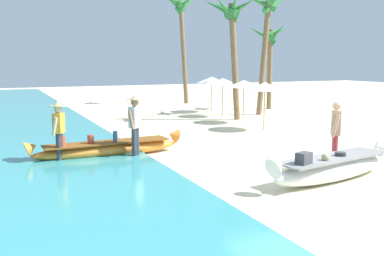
# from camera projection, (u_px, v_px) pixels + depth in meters

# --- Properties ---
(ground_plane) EXTENTS (80.00, 80.00, 0.00)m
(ground_plane) POSITION_uv_depth(u_px,v_px,m) (285.00, 169.00, 11.32)
(ground_plane) COLOR beige
(boat_white_foreground) EXTENTS (4.05, 1.42, 0.86)m
(boat_white_foreground) POSITION_uv_depth(u_px,v_px,m) (333.00, 167.00, 10.14)
(boat_white_foreground) COLOR white
(boat_white_foreground) RESTS_ON ground
(boat_orange_midground) EXTENTS (4.59, 0.96, 0.75)m
(boat_orange_midground) POSITION_uv_depth(u_px,v_px,m) (107.00, 148.00, 12.68)
(boat_orange_midground) COLOR orange
(boat_orange_midground) RESTS_ON ground
(person_vendor_hatted) EXTENTS (0.55, 0.51, 1.81)m
(person_vendor_hatted) POSITION_uv_depth(u_px,v_px,m) (135.00, 122.00, 12.34)
(person_vendor_hatted) COLOR #333842
(person_vendor_hatted) RESTS_ON ground
(person_tourist_customer) EXTENTS (0.51, 0.56, 1.77)m
(person_tourist_customer) POSITION_uv_depth(u_px,v_px,m) (335.00, 131.00, 10.99)
(person_tourist_customer) COLOR #B2383D
(person_tourist_customer) RESTS_ON ground
(person_vendor_assistant) EXTENTS (0.45, 0.57, 1.69)m
(person_vendor_assistant) POSITION_uv_depth(u_px,v_px,m) (59.00, 128.00, 11.80)
(person_vendor_assistant) COLOR #333842
(person_vendor_assistant) RESTS_ON ground
(parasol_row_0) EXTENTS (1.60, 1.60, 1.91)m
(parasol_row_0) POSITION_uv_depth(u_px,v_px,m) (265.00, 86.00, 17.49)
(parasol_row_0) COLOR #8E6B47
(parasol_row_0) RESTS_ON ground
(parasol_row_1) EXTENTS (1.60, 1.60, 1.91)m
(parasol_row_1) POSITION_uv_depth(u_px,v_px,m) (244.00, 84.00, 19.56)
(parasol_row_1) COLOR #8E6B47
(parasol_row_1) RESTS_ON ground
(parasol_row_2) EXTENTS (1.60, 1.60, 1.91)m
(parasol_row_2) POSITION_uv_depth(u_px,v_px,m) (223.00, 82.00, 21.73)
(parasol_row_2) COLOR #8E6B47
(parasol_row_2) RESTS_ON ground
(parasol_row_3) EXTENTS (1.60, 1.60, 1.91)m
(parasol_row_3) POSITION_uv_depth(u_px,v_px,m) (212.00, 80.00, 23.80)
(parasol_row_3) COLOR #8E6B47
(parasol_row_3) RESTS_ON ground
(palm_tree_tall_inland) EXTENTS (2.33, 2.37, 6.92)m
(palm_tree_tall_inland) POSITION_uv_depth(u_px,v_px,m) (181.00, 18.00, 28.00)
(palm_tree_tall_inland) COLOR brown
(palm_tree_tall_inland) RESTS_ON ground
(palm_tree_leaning_seaward) EXTENTS (2.43, 2.57, 4.83)m
(palm_tree_leaning_seaward) POSITION_uv_depth(u_px,v_px,m) (270.00, 43.00, 24.94)
(palm_tree_leaning_seaward) COLOR brown
(palm_tree_leaning_seaward) RESTS_ON ground
(palm_tree_mid_cluster) EXTENTS (2.43, 2.63, 5.67)m
(palm_tree_mid_cluster) POSITION_uv_depth(u_px,v_px,m) (231.00, 20.00, 20.12)
(palm_tree_mid_cluster) COLOR brown
(palm_tree_mid_cluster) RESTS_ON ground
(palm_tree_far_behind) EXTENTS (2.67, 2.57, 6.30)m
(palm_tree_far_behind) POSITION_uv_depth(u_px,v_px,m) (267.00, 17.00, 22.28)
(palm_tree_far_behind) COLOR brown
(palm_tree_far_behind) RESTS_ON ground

